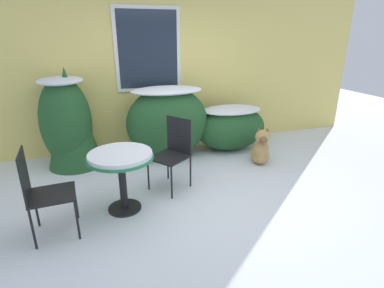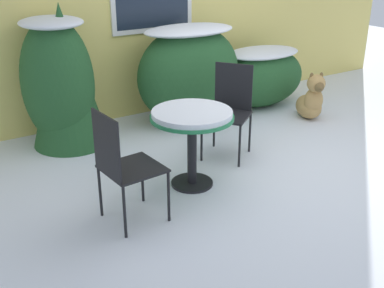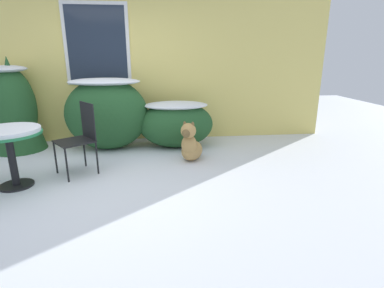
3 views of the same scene
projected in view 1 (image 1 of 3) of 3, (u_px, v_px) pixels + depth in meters
name	position (u px, v px, depth m)	size (l,w,h in m)	color
ground_plane	(206.00, 198.00, 3.91)	(16.00, 16.00, 0.00)	white
house_wall	(164.00, 56.00, 5.30)	(8.00, 0.10, 3.30)	#E5D16B
shrub_left	(66.00, 120.00, 4.71)	(0.78, 0.88, 1.42)	#235128
shrub_middle	(168.00, 121.00, 5.05)	(1.39, 0.83, 1.22)	#235128
shrub_right	(231.00, 126.00, 5.46)	(1.30, 0.82, 0.81)	#235128
evergreen_bush	(71.00, 118.00, 4.67)	(0.85, 0.85, 1.57)	#235128
patio_table	(121.00, 163.00, 3.47)	(0.77, 0.77, 0.74)	black
patio_chair_near_table	(173.00, 150.00, 4.07)	(0.62, 0.62, 0.97)	black
patio_chair_far_side	(42.00, 190.00, 3.03)	(0.48, 0.48, 0.97)	black
dog	(261.00, 150.00, 4.88)	(0.47, 0.66, 0.64)	tan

